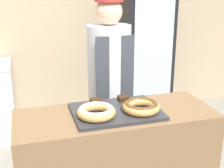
# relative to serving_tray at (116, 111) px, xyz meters

# --- Properties ---
(wall_back) EXTENTS (8.00, 0.06, 2.70)m
(wall_back) POSITION_rel_serving_tray_xyz_m (0.00, 2.13, 0.43)
(wall_back) COLOR tan
(wall_back) RESTS_ON ground_plane
(serving_tray) EXTENTS (0.60, 0.44, 0.02)m
(serving_tray) POSITION_rel_serving_tray_xyz_m (0.00, 0.00, 0.00)
(serving_tray) COLOR #2D2D33
(serving_tray) RESTS_ON display_counter
(donut_light_glaze) EXTENTS (0.25, 0.25, 0.07)m
(donut_light_glaze) POSITION_rel_serving_tray_xyz_m (-0.16, -0.07, 0.05)
(donut_light_glaze) COLOR tan
(donut_light_glaze) RESTS_ON serving_tray
(donut_chocolate_glaze) EXTENTS (0.25, 0.25, 0.07)m
(donut_chocolate_glaze) POSITION_rel_serving_tray_xyz_m (0.16, -0.07, 0.05)
(donut_chocolate_glaze) COLOR tan
(donut_chocolate_glaze) RESTS_ON serving_tray
(brownie_back_left) EXTENTS (0.08, 0.08, 0.03)m
(brownie_back_left) POSITION_rel_serving_tray_xyz_m (-0.11, 0.16, 0.03)
(brownie_back_left) COLOR #382111
(brownie_back_left) RESTS_ON serving_tray
(brownie_back_right) EXTENTS (0.08, 0.08, 0.03)m
(brownie_back_right) POSITION_rel_serving_tray_xyz_m (0.11, 0.16, 0.03)
(brownie_back_right) COLOR #382111
(brownie_back_right) RESTS_ON serving_tray
(baker_person) EXTENTS (0.37, 0.37, 1.69)m
(baker_person) POSITION_rel_serving_tray_xyz_m (0.12, 0.59, -0.03)
(baker_person) COLOR #4C4C51
(baker_person) RESTS_ON ground_plane
(beverage_fridge) EXTENTS (0.59, 0.66, 1.80)m
(beverage_fridge) POSITION_rel_serving_tray_xyz_m (0.89, 1.74, -0.02)
(beverage_fridge) COLOR black
(beverage_fridge) RESTS_ON ground_plane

